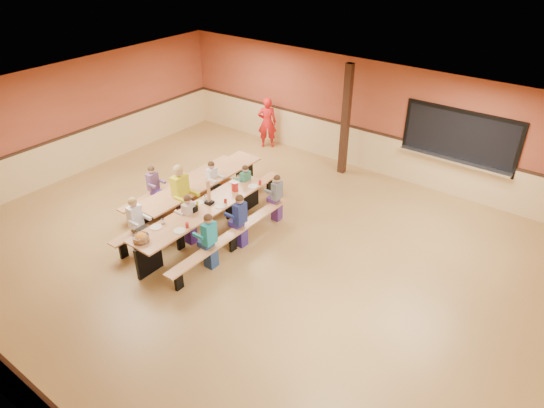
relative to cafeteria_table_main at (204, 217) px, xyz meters
The scene contains 23 objects.
ground 1.14m from the cafeteria_table_main, 11.41° to the left, with size 12.00×12.00×0.00m, color olive.
room_envelope 1.02m from the cafeteria_table_main, 11.41° to the left, with size 12.04×10.04×3.02m.
kitchen_pass_through 6.36m from the cafeteria_table_main, 55.16° to the left, with size 2.78×0.28×1.38m.
structural_post 4.77m from the cafeteria_table_main, 80.24° to the left, with size 0.18×0.18×3.00m, color black.
cafeteria_table_main is the anchor object (origin of this frame).
cafeteria_table_second 1.31m from the cafeteria_table_main, 135.03° to the left, with size 1.91×3.70×0.74m.
seated_child_white_left 1.41m from the cafeteria_table_main, 125.95° to the right, with size 0.38×0.31×1.22m, color white, non-canonical shape.
seated_adult_yellow 0.86m from the cafeteria_table_main, behind, with size 0.48×0.39×1.44m, color gold, non-canonical shape.
seated_child_grey_left 1.42m from the cafeteria_table_main, 125.43° to the left, with size 0.34×0.28×1.15m, color silver, non-canonical shape.
seated_child_teal_right 1.06m from the cafeteria_table_main, 38.87° to the right, with size 0.37×0.30×1.21m, color teal, non-canonical shape.
seated_child_navy_right 0.87m from the cafeteria_table_main, 17.67° to the left, with size 0.37×0.30×1.22m, color navy, non-canonical shape.
seated_child_char_right 1.76m from the cafeteria_table_main, 61.98° to the left, with size 0.34×0.28×1.14m, color #565C61, non-canonical shape.
seated_child_purple_sec 1.76m from the cafeteria_table_main, behind, with size 0.34×0.28×1.15m, color #6D4A7A, non-canonical shape.
seated_child_green_sec 1.55m from the cafeteria_table_main, 93.87° to the left, with size 0.32×0.26×1.11m, color #33775A, non-canonical shape.
seated_child_tan_sec 0.34m from the cafeteria_table_main, 108.38° to the right, with size 0.34×0.28×1.14m, color #C2AA99, non-canonical shape.
standing_woman 5.09m from the cafeteria_table_main, 112.03° to the left, with size 0.57×0.37×1.55m, color red.
punch_pitcher 1.06m from the cafeteria_table_main, 87.86° to the left, with size 0.16×0.16×0.22m, color #B21F17.
chip_bowl 1.61m from the cafeteria_table_main, 93.54° to the right, with size 0.32×0.32×0.15m, color orange, non-canonical shape.
napkin_dispenser 0.35m from the cafeteria_table_main, 107.06° to the right, with size 0.10×0.14×0.13m, color black.
condiment_mustard 0.32m from the cafeteria_table_main, 152.24° to the right, with size 0.06×0.06×0.17m, color yellow.
condiment_ketchup 0.38m from the cafeteria_table_main, 150.85° to the right, with size 0.06×0.06×0.17m, color #B2140F.
table_paddle 0.42m from the cafeteria_table_main, 96.26° to the left, with size 0.16×0.16×0.56m.
place_settings 0.27m from the cafeteria_table_main, 90.00° to the left, with size 0.65×3.30×0.11m, color beige, non-canonical shape.
Camera 1 is at (5.54, -6.34, 6.13)m, focal length 32.00 mm.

